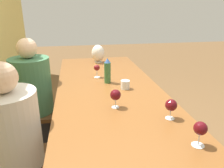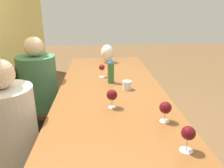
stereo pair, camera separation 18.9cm
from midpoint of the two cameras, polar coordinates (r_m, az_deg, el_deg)
ground_plane at (r=2.47m, az=-3.01°, el=-18.20°), size 14.00×14.00×0.00m
dining_table at (r=2.11m, az=-3.35°, el=-2.83°), size 2.58×0.98×0.78m
water_bottle at (r=2.19m, az=-3.67°, el=3.38°), size 0.07×0.07×0.26m
water_tumbler at (r=2.05m, az=0.85°, el=-0.22°), size 0.08×0.08×0.08m
vase at (r=3.02m, az=-5.47°, el=7.94°), size 0.18×0.18×0.24m
wine_glass_0 at (r=2.37m, az=-6.27°, el=4.09°), size 0.07×0.07×0.14m
wine_glass_1 at (r=1.52m, az=11.77°, el=-5.58°), size 0.08×0.08×0.14m
wine_glass_2 at (r=1.65m, az=-2.36°, el=-2.99°), size 0.08×0.08×0.15m
wine_glass_3 at (r=1.27m, az=18.15°, el=-11.22°), size 0.08×0.08×0.15m
chair_near at (r=1.82m, az=-29.02°, el=-17.04°), size 0.44×0.44×0.93m
chair_far at (r=2.51m, az=-23.25°, el=-5.84°), size 0.44×0.44×0.93m
person_near at (r=1.72m, az=-26.93°, el=-13.51°), size 0.39×0.39×1.20m
person_far at (r=2.44m, az=-21.71°, el=-2.59°), size 0.40×0.40×1.23m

